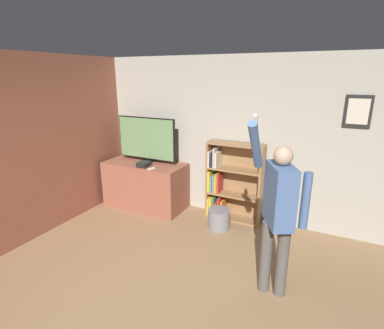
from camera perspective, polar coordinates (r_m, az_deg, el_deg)
name	(u,v)px	position (r m, az deg, el deg)	size (l,w,h in m)	color
wall_back	(231,139)	(5.08, 7.44, 4.82)	(6.67, 0.09, 2.70)	#B2AD9E
wall_side_brick	(57,143)	(5.20, -24.38, 3.70)	(0.06, 4.57, 2.70)	#93513D
tv_ledge	(145,185)	(5.65, -8.85, -3.85)	(1.49, 0.69, 0.85)	#93513D
television	(146,139)	(5.48, -8.68, 4.79)	(1.17, 0.22, 0.82)	black
game_console	(144,164)	(5.30, -9.18, 0.04)	(0.19, 0.21, 0.08)	black
remote_loose	(151,169)	(5.14, -7.78, -0.78)	(0.08, 0.14, 0.02)	white
bookshelf	(228,184)	(5.11, 6.94, -3.73)	(0.94, 0.28, 1.34)	#997047
person	(278,208)	(3.30, 16.13, -8.00)	(0.60, 0.58, 2.04)	#56514C
waste_bin	(219,219)	(4.92, 5.14, -10.26)	(0.35, 0.35, 0.32)	gray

